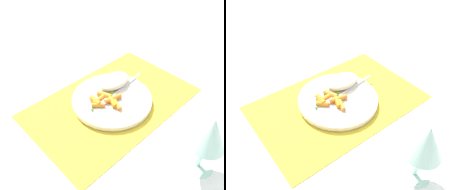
% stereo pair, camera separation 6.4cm
% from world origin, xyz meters
% --- Properties ---
extents(ground_plane, '(2.40, 2.40, 0.00)m').
position_xyz_m(ground_plane, '(0.00, 0.00, 0.00)').
color(ground_plane, white).
extents(placemat, '(0.49, 0.31, 0.01)m').
position_xyz_m(placemat, '(0.00, 0.00, 0.00)').
color(placemat, gold).
rests_on(placemat, ground_plane).
extents(plate, '(0.24, 0.24, 0.01)m').
position_xyz_m(plate, '(0.00, 0.00, 0.01)').
color(plate, silver).
rests_on(plate, placemat).
extents(rice_mound, '(0.11, 0.07, 0.03)m').
position_xyz_m(rice_mound, '(-0.05, -0.04, 0.04)').
color(rice_mound, beige).
rests_on(rice_mound, plate).
extents(carrot_portion, '(0.09, 0.10, 0.02)m').
position_xyz_m(carrot_portion, '(0.03, 0.00, 0.03)').
color(carrot_portion, orange).
rests_on(carrot_portion, plate).
extents(pea_scatter, '(0.10, 0.07, 0.01)m').
position_xyz_m(pea_scatter, '(0.02, -0.00, 0.02)').
color(pea_scatter, green).
rests_on(pea_scatter, plate).
extents(fork, '(0.19, 0.03, 0.01)m').
position_xyz_m(fork, '(-0.03, -0.00, 0.02)').
color(fork, silver).
rests_on(fork, plate).
extents(wine_glass, '(0.08, 0.08, 0.16)m').
position_xyz_m(wine_glass, '(0.01, 0.29, 0.11)').
color(wine_glass, '#B2E0CC').
rests_on(wine_glass, ground_plane).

